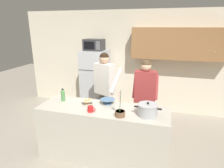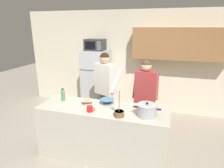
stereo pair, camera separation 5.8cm
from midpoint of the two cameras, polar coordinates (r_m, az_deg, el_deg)
ground_plane at (r=3.63m, az=-2.22°, el=-20.55°), size 14.00×14.00×0.00m
back_wall_unit at (r=5.07m, az=8.96°, el=7.74°), size 6.00×0.48×2.60m
kitchen_island at (r=3.37m, az=-2.31°, el=-14.32°), size 2.14×0.68×0.92m
refrigerator at (r=5.10m, az=-4.35°, el=0.93°), size 0.64×0.68×1.61m
microwave at (r=4.90m, az=-4.69°, el=11.56°), size 0.48×0.37×0.28m
person_near_pot at (r=4.02m, az=-1.64°, el=0.36°), size 0.62×0.57×1.69m
person_by_sink at (r=3.76m, az=10.27°, el=-2.14°), size 0.50×0.43×1.60m
cooking_pot at (r=2.90m, az=10.87°, el=-7.65°), size 0.41×0.29×0.22m
coffee_mug at (r=3.02m, az=-6.03°, el=-7.34°), size 0.13×0.09×0.10m
bread_bowl at (r=3.29m, az=-6.86°, el=-5.21°), size 0.19×0.19×0.10m
empty_bowl at (r=3.30m, az=-0.92°, el=-5.11°), size 0.26×0.26×0.08m
bottle_near_edge at (r=3.52m, az=-13.92°, el=-3.10°), size 0.07×0.07×0.23m
potted_orchid at (r=2.85m, az=2.70°, el=-8.47°), size 0.15×0.15×0.40m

